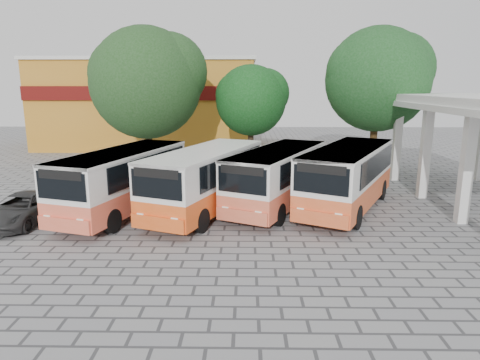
{
  "coord_description": "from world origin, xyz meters",
  "views": [
    {
      "loc": [
        -1.57,
        -16.26,
        5.95
      ],
      "look_at": [
        -1.88,
        3.56,
        1.5
      ],
      "focal_mm": 32.0,
      "sensor_mm": 36.0,
      "label": 1
    }
  ],
  "objects_px": {
    "bus_far_right": "(348,174)",
    "bus_centre_left": "(206,177)",
    "bus_far_left": "(123,177)",
    "bus_centre_right": "(278,174)",
    "parked_car": "(22,209)"
  },
  "relations": [
    {
      "from": "bus_far_right",
      "to": "bus_centre_left",
      "type": "bearing_deg",
      "value": -147.45
    },
    {
      "from": "bus_far_left",
      "to": "bus_centre_right",
      "type": "bearing_deg",
      "value": 24.75
    },
    {
      "from": "bus_far_left",
      "to": "bus_centre_right",
      "type": "distance_m",
      "value": 7.35
    },
    {
      "from": "bus_centre_right",
      "to": "bus_far_right",
      "type": "bearing_deg",
      "value": 21.11
    },
    {
      "from": "bus_far_left",
      "to": "bus_centre_left",
      "type": "relative_size",
      "value": 0.98
    },
    {
      "from": "bus_far_left",
      "to": "bus_centre_right",
      "type": "relative_size",
      "value": 1.01
    },
    {
      "from": "bus_far_left",
      "to": "parked_car",
      "type": "distance_m",
      "value": 4.48
    },
    {
      "from": "bus_far_right",
      "to": "parked_car",
      "type": "relative_size",
      "value": 1.96
    },
    {
      "from": "bus_far_left",
      "to": "parked_car",
      "type": "xyz_separation_m",
      "value": [
        -4.05,
        -1.58,
        -1.07
      ]
    },
    {
      "from": "bus_centre_left",
      "to": "bus_far_right",
      "type": "xyz_separation_m",
      "value": [
        6.76,
        0.57,
        0.03
      ]
    },
    {
      "from": "bus_far_left",
      "to": "bus_centre_left",
      "type": "distance_m",
      "value": 3.86
    },
    {
      "from": "bus_far_left",
      "to": "parked_car",
      "type": "height_order",
      "value": "bus_far_left"
    },
    {
      "from": "bus_centre_left",
      "to": "bus_centre_right",
      "type": "relative_size",
      "value": 1.03
    },
    {
      "from": "bus_centre_right",
      "to": "parked_car",
      "type": "xyz_separation_m",
      "value": [
        -11.34,
        -2.56,
        -1.03
      ]
    },
    {
      "from": "bus_far_right",
      "to": "parked_car",
      "type": "height_order",
      "value": "bus_far_right"
    }
  ]
}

